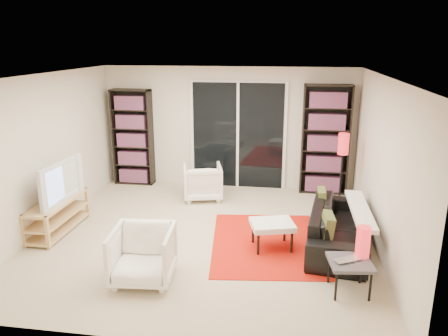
{
  "coord_description": "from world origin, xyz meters",
  "views": [
    {
      "loc": [
        1.22,
        -6.02,
        2.85
      ],
      "look_at": [
        0.25,
        0.3,
        1.0
      ],
      "focal_mm": 35.0,
      "sensor_mm": 36.0,
      "label": 1
    }
  ],
  "objects_px": {
    "floor_lamp": "(343,152)",
    "bookshelf_right": "(325,140)",
    "tv_stand": "(58,215)",
    "side_table": "(350,264)",
    "armchair_back": "(203,182)",
    "ottoman": "(272,226)",
    "bookshelf_left": "(133,137)",
    "sofa": "(339,226)",
    "armchair_front": "(143,255)"
  },
  "relations": [
    {
      "from": "bookshelf_right",
      "to": "tv_stand",
      "type": "relative_size",
      "value": 1.57
    },
    {
      "from": "bookshelf_right",
      "to": "armchair_front",
      "type": "relative_size",
      "value": 2.79
    },
    {
      "from": "tv_stand",
      "to": "sofa",
      "type": "distance_m",
      "value": 4.28
    },
    {
      "from": "sofa",
      "to": "armchair_front",
      "type": "height_order",
      "value": "armchair_front"
    },
    {
      "from": "sofa",
      "to": "ottoman",
      "type": "relative_size",
      "value": 2.87
    },
    {
      "from": "bookshelf_right",
      "to": "armchair_back",
      "type": "relative_size",
      "value": 2.92
    },
    {
      "from": "side_table",
      "to": "ottoman",
      "type": "bearing_deg",
      "value": 133.36
    },
    {
      "from": "tv_stand",
      "to": "floor_lamp",
      "type": "bearing_deg",
      "value": 20.38
    },
    {
      "from": "bookshelf_left",
      "to": "side_table",
      "type": "bearing_deg",
      "value": -42.57
    },
    {
      "from": "ottoman",
      "to": "side_table",
      "type": "xyz_separation_m",
      "value": [
        0.95,
        -1.01,
        0.01
      ]
    },
    {
      "from": "bookshelf_right",
      "to": "armchair_back",
      "type": "bearing_deg",
      "value": -162.64
    },
    {
      "from": "sofa",
      "to": "armchair_front",
      "type": "xyz_separation_m",
      "value": [
        -2.48,
        -1.38,
        0.05
      ]
    },
    {
      "from": "sofa",
      "to": "bookshelf_right",
      "type": "bearing_deg",
      "value": 9.22
    },
    {
      "from": "armchair_back",
      "to": "side_table",
      "type": "height_order",
      "value": "armchair_back"
    },
    {
      "from": "floor_lamp",
      "to": "sofa",
      "type": "bearing_deg",
      "value": -95.87
    },
    {
      "from": "armchair_back",
      "to": "floor_lamp",
      "type": "xyz_separation_m",
      "value": [
        2.5,
        -0.14,
        0.71
      ]
    },
    {
      "from": "tv_stand",
      "to": "armchair_front",
      "type": "bearing_deg",
      "value": -34.38
    },
    {
      "from": "bookshelf_left",
      "to": "ottoman",
      "type": "height_order",
      "value": "bookshelf_left"
    },
    {
      "from": "side_table",
      "to": "tv_stand",
      "type": "bearing_deg",
      "value": 165.42
    },
    {
      "from": "bookshelf_right",
      "to": "tv_stand",
      "type": "distance_m",
      "value": 4.95
    },
    {
      "from": "bookshelf_left",
      "to": "floor_lamp",
      "type": "bearing_deg",
      "value": -11.75
    },
    {
      "from": "bookshelf_left",
      "to": "floor_lamp",
      "type": "relative_size",
      "value": 1.44
    },
    {
      "from": "tv_stand",
      "to": "side_table",
      "type": "xyz_separation_m",
      "value": [
        4.28,
        -1.11,
        0.09
      ]
    },
    {
      "from": "side_table",
      "to": "armchair_back",
      "type": "bearing_deg",
      "value": 128.89
    },
    {
      "from": "ottoman",
      "to": "armchair_front",
      "type": "bearing_deg",
      "value": -143.62
    },
    {
      "from": "bookshelf_left",
      "to": "bookshelf_right",
      "type": "xyz_separation_m",
      "value": [
        3.85,
        -0.0,
        0.07
      ]
    },
    {
      "from": "tv_stand",
      "to": "side_table",
      "type": "relative_size",
      "value": 2.47
    },
    {
      "from": "floor_lamp",
      "to": "bookshelf_right",
      "type": "bearing_deg",
      "value": 105.6
    },
    {
      "from": "sofa",
      "to": "floor_lamp",
      "type": "distance_m",
      "value": 1.68
    },
    {
      "from": "tv_stand",
      "to": "bookshelf_right",
      "type": "bearing_deg",
      "value": 30.75
    },
    {
      "from": "floor_lamp",
      "to": "bookshelf_left",
      "type": "bearing_deg",
      "value": 168.25
    },
    {
      "from": "armchair_front",
      "to": "ottoman",
      "type": "bearing_deg",
      "value": 31.18
    },
    {
      "from": "armchair_back",
      "to": "side_table",
      "type": "distance_m",
      "value": 3.73
    },
    {
      "from": "bookshelf_left",
      "to": "bookshelf_right",
      "type": "bearing_deg",
      "value": -0.0
    },
    {
      "from": "bookshelf_right",
      "to": "ottoman",
      "type": "xyz_separation_m",
      "value": [
        -0.87,
        -2.6,
        -0.7
      ]
    },
    {
      "from": "tv_stand",
      "to": "armchair_back",
      "type": "bearing_deg",
      "value": 42.77
    },
    {
      "from": "sofa",
      "to": "side_table",
      "type": "distance_m",
      "value": 1.26
    },
    {
      "from": "bookshelf_right",
      "to": "tv_stand",
      "type": "height_order",
      "value": "bookshelf_right"
    },
    {
      "from": "armchair_front",
      "to": "tv_stand",
      "type": "bearing_deg",
      "value": 140.42
    },
    {
      "from": "bookshelf_right",
      "to": "armchair_front",
      "type": "bearing_deg",
      "value": -122.73
    },
    {
      "from": "armchair_back",
      "to": "side_table",
      "type": "bearing_deg",
      "value": 114.21
    },
    {
      "from": "bookshelf_left",
      "to": "floor_lamp",
      "type": "height_order",
      "value": "bookshelf_left"
    },
    {
      "from": "bookshelf_right",
      "to": "ottoman",
      "type": "distance_m",
      "value": 2.83
    },
    {
      "from": "bookshelf_right",
      "to": "sofa",
      "type": "bearing_deg",
      "value": -87.98
    },
    {
      "from": "bookshelf_right",
      "to": "side_table",
      "type": "relative_size",
      "value": 3.87
    },
    {
      "from": "bookshelf_left",
      "to": "sofa",
      "type": "relative_size",
      "value": 0.97
    },
    {
      "from": "bookshelf_right",
      "to": "side_table",
      "type": "distance_m",
      "value": 3.68
    },
    {
      "from": "bookshelf_left",
      "to": "floor_lamp",
      "type": "distance_m",
      "value": 4.18
    },
    {
      "from": "bookshelf_left",
      "to": "armchair_front",
      "type": "distance_m",
      "value": 4.05
    },
    {
      "from": "armchair_front",
      "to": "side_table",
      "type": "relative_size",
      "value": 1.39
    }
  ]
}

